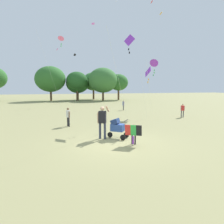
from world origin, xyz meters
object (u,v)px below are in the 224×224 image
at_px(stroller, 117,127).
at_px(kite_green_novelty, 61,40).
at_px(kite_orange_delta, 154,63).
at_px(person_red_shirt, 123,104).
at_px(person_adult_flyer, 102,119).
at_px(person_couple_left, 68,115).
at_px(person_kid_running, 183,109).
at_px(child_with_butterfly_kite, 134,132).
at_px(kite_adult_black, 129,43).
at_px(kite_blue_high, 148,73).

relative_size(stroller, kite_green_novelty, 0.14).
relative_size(kite_orange_delta, kite_green_novelty, 0.67).
xyz_separation_m(kite_orange_delta, kite_green_novelty, (-7.92, 4.42, 2.56)).
bearing_deg(person_red_shirt, kite_green_novelty, 178.03).
height_order(person_adult_flyer, kite_orange_delta, kite_orange_delta).
bearing_deg(person_couple_left, person_kid_running, 8.26).
height_order(stroller, person_couple_left, person_couple_left).
distance_m(stroller, kite_green_novelty, 13.27).
xyz_separation_m(child_with_butterfly_kite, person_couple_left, (-2.71, 4.87, 0.15)).
relative_size(child_with_butterfly_kite, kite_adult_black, 0.15).
bearing_deg(kite_adult_black, kite_blue_high, 38.50).
bearing_deg(kite_blue_high, person_red_shirt, 91.79).
bearing_deg(person_couple_left, person_adult_flyer, -66.33).
relative_size(person_red_shirt, person_kid_running, 0.92).
bearing_deg(person_adult_flyer, kite_orange_delta, 47.72).
bearing_deg(child_with_butterfly_kite, person_adult_flyer, 131.15).
bearing_deg(stroller, kite_green_novelty, 102.83).
relative_size(kite_adult_black, person_couple_left, 4.97).
distance_m(kite_adult_black, kite_green_novelty, 9.06).
relative_size(stroller, kite_blue_high, 0.24).
relative_size(kite_green_novelty, person_kid_running, 6.38).
bearing_deg(kite_blue_high, kite_adult_black, -141.50).
bearing_deg(person_couple_left, kite_adult_black, -2.22).
relative_size(kite_blue_high, person_couple_left, 3.43).
xyz_separation_m(kite_blue_high, person_couple_left, (-6.40, -1.67, -2.98)).
bearing_deg(kite_blue_high, kite_green_novelty, 138.28).
distance_m(kite_adult_black, person_kid_running, 7.42).
bearing_deg(kite_green_novelty, child_with_butterfly_kite, -76.61).
xyz_separation_m(person_red_shirt, person_couple_left, (-6.22, -7.38, 0.09)).
bearing_deg(person_kid_running, person_couple_left, -171.74).
relative_size(person_adult_flyer, stroller, 1.65).
xyz_separation_m(person_couple_left, person_kid_running, (9.54, 1.39, -0.04)).
relative_size(kite_green_novelty, person_couple_left, 6.08).
xyz_separation_m(person_adult_flyer, kite_green_novelty, (-1.81, 11.14, 6.21)).
height_order(child_with_butterfly_kite, stroller, stroller).
distance_m(stroller, person_couple_left, 4.29).
height_order(person_adult_flyer, person_kid_running, person_adult_flyer).
xyz_separation_m(child_with_butterfly_kite, kite_orange_delta, (4.95, 8.05, 4.05)).
height_order(person_red_shirt, person_couple_left, person_couple_left).
distance_m(person_adult_flyer, kite_orange_delta, 9.79).
height_order(kite_orange_delta, person_couple_left, kite_orange_delta).
relative_size(kite_orange_delta, person_kid_running, 4.25).
bearing_deg(person_couple_left, kite_orange_delta, 22.54).
bearing_deg(person_kid_running, kite_adult_black, -164.16).
distance_m(child_with_butterfly_kite, person_red_shirt, 12.74).
height_order(kite_adult_black, person_couple_left, kite_adult_black).
bearing_deg(person_adult_flyer, kite_green_novelty, 99.23).
xyz_separation_m(kite_adult_black, person_couple_left, (-4.10, 0.16, -4.77)).
bearing_deg(person_red_shirt, stroller, -109.61).
distance_m(kite_adult_black, kite_orange_delta, 4.96).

